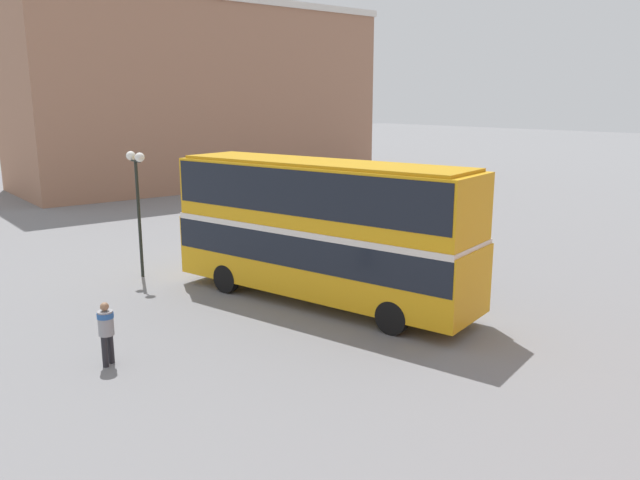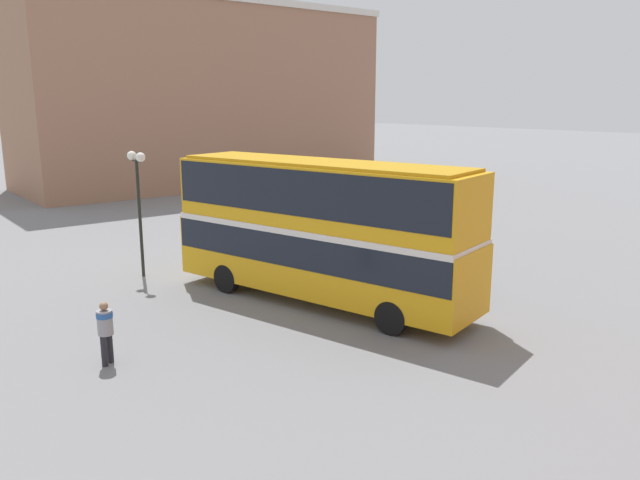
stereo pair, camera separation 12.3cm
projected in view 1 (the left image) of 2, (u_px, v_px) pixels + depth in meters
The scene contains 6 objects.
ground_plane at pixel (311, 286), 22.73m from camera, with size 240.00×240.00×0.00m, color slate.
building_row_left at pixel (200, 95), 50.10m from camera, with size 10.92×28.42×14.09m.
double_decker_bus at pixel (320, 223), 20.43m from camera, with size 11.15×5.25×4.72m.
pedestrian_foreground at pixel (106, 327), 15.76m from camera, with size 0.57×0.57×1.67m.
parked_car_kerb_near at pixel (369, 228), 29.19m from camera, with size 4.45×2.70×1.51m.
street_lamp_twin_globe at pixel (137, 184), 23.23m from camera, with size 1.19×0.35×4.78m.
Camera 1 is at (17.31, -13.28, 6.62)m, focal length 35.00 mm.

